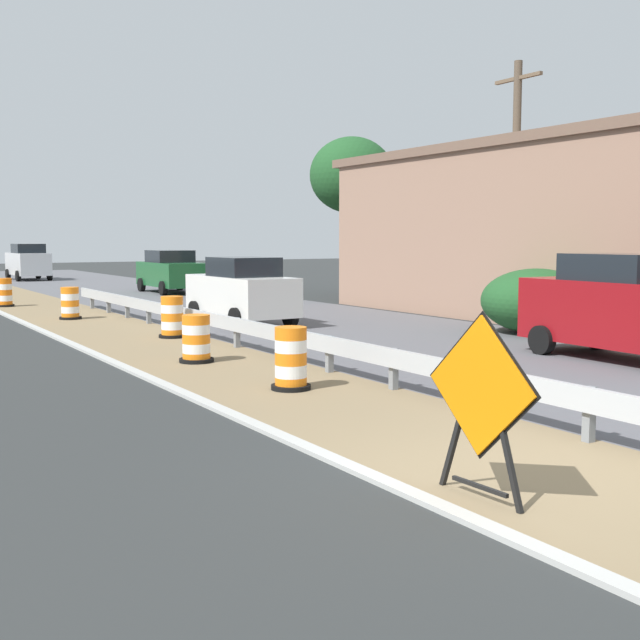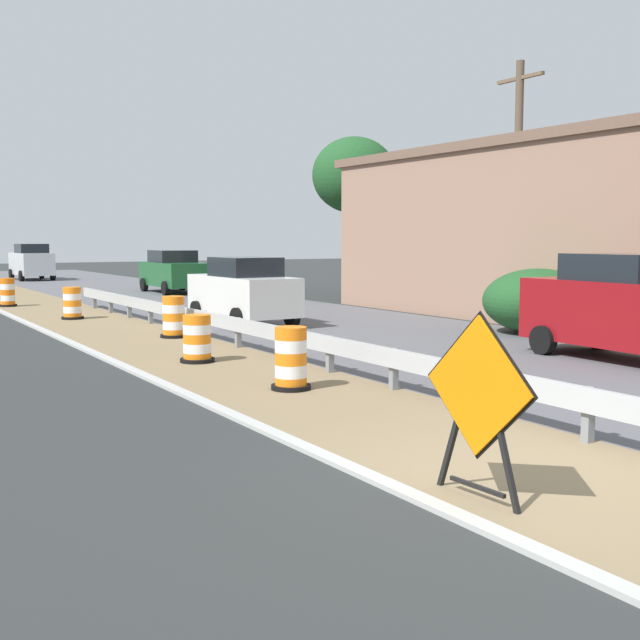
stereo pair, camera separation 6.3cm
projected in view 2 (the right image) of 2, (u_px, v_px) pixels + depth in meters
ground_plane at (513, 479)px, 8.38m from camera, size 160.00×160.00×0.00m
median_dirt_strip at (542, 472)px, 8.60m from camera, size 3.26×120.00×0.01m
curb_near_edge at (416, 499)px, 7.71m from camera, size 0.20×120.00×0.11m
warning_sign_diamond at (478, 395)px, 7.63m from camera, size 0.13×1.45×1.85m
traffic_barrel_nearest at (291, 361)px, 13.31m from camera, size 0.67×0.67×1.06m
traffic_barrel_close at (197, 341)px, 16.27m from camera, size 0.71×0.71×0.98m
traffic_barrel_mid at (174, 319)px, 20.34m from camera, size 0.70×0.70×1.06m
traffic_barrel_far at (72, 305)px, 24.98m from camera, size 0.68×0.68×1.01m
traffic_barrel_farther at (8, 294)px, 29.62m from camera, size 0.64×0.64×1.06m
car_lead_near_lane at (31, 262)px, 48.73m from camera, size 2.13×4.30×2.21m
car_trailing_near_lane at (174, 271)px, 37.27m from camera, size 2.20×4.66×1.98m
car_lead_far_lane at (243, 291)px, 23.40m from camera, size 2.00×4.26×1.99m
car_mid_far_lane at (627, 308)px, 16.40m from camera, size 2.09×4.57×2.21m
roadside_shop_near at (554, 231)px, 25.48m from camera, size 6.37×16.43×5.53m
utility_pole_near at (517, 188)px, 23.59m from camera, size 0.24×1.80×7.71m
bush_roadside at (538, 301)px, 21.19m from camera, size 2.95×2.95×1.73m
tree_roadside at (354, 176)px, 35.61m from camera, size 3.78×3.78×7.06m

